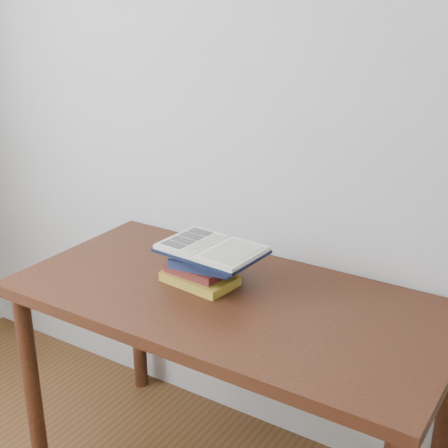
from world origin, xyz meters
The scene contains 3 objects.
desk centered at (-0.06, 1.38, 0.67)m, with size 1.43×0.72×0.77m.
book_stack centered at (-0.18, 1.42, 0.82)m, with size 0.26×0.21×0.12m.
open_book centered at (-0.14, 1.41, 0.90)m, with size 0.34×0.25×0.03m.
Camera 1 is at (0.89, -0.15, 1.70)m, focal length 50.00 mm.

